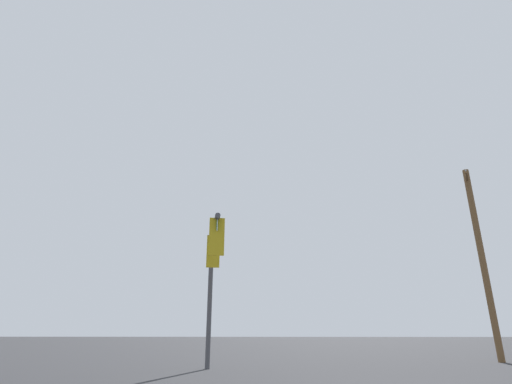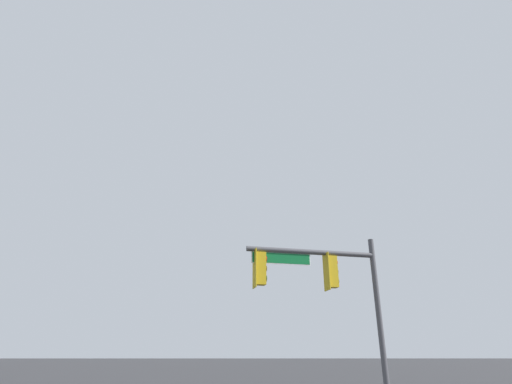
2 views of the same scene
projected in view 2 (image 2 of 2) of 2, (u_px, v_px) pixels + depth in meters
signal_pole_near at (324, 280)px, 13.88m from camera, size 4.72×1.31×5.73m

